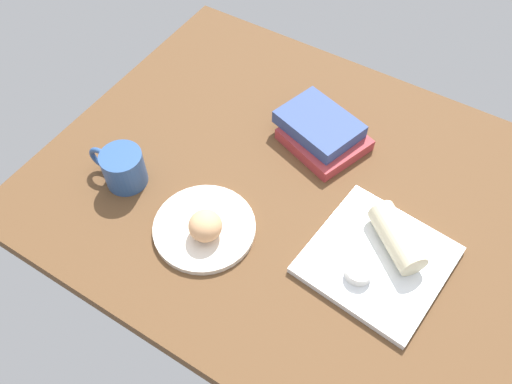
% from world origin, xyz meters
% --- Properties ---
extents(dining_table, '(1.10, 0.90, 0.04)m').
position_xyz_m(dining_table, '(0.00, 0.00, 0.02)').
color(dining_table, brown).
rests_on(dining_table, ground).
extents(round_plate, '(0.22, 0.22, 0.01)m').
position_xyz_m(round_plate, '(0.09, 0.20, 0.05)').
color(round_plate, silver).
rests_on(round_plate, dining_table).
extents(scone_pastry, '(0.10, 0.10, 0.06)m').
position_xyz_m(scone_pastry, '(0.08, 0.22, 0.08)').
color(scone_pastry, tan).
rests_on(scone_pastry, round_plate).
extents(square_plate, '(0.29, 0.29, 0.02)m').
position_xyz_m(square_plate, '(-0.25, 0.08, 0.05)').
color(square_plate, white).
rests_on(square_plate, dining_table).
extents(sauce_cup, '(0.05, 0.05, 0.02)m').
position_xyz_m(sauce_cup, '(-0.23, 0.14, 0.07)').
color(sauce_cup, silver).
rests_on(sauce_cup, square_plate).
extents(breakfast_wrap, '(0.15, 0.14, 0.06)m').
position_xyz_m(breakfast_wrap, '(-0.26, 0.04, 0.08)').
color(breakfast_wrap, beige).
rests_on(breakfast_wrap, square_plate).
extents(book_stack, '(0.24, 0.21, 0.06)m').
position_xyz_m(book_stack, '(0.00, -0.15, 0.07)').
color(book_stack, '#A53338').
rests_on(book_stack, dining_table).
extents(coffee_mug, '(0.14, 0.09, 0.09)m').
position_xyz_m(coffee_mug, '(0.32, 0.19, 0.08)').
color(coffee_mug, '#2D518C').
rests_on(coffee_mug, dining_table).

